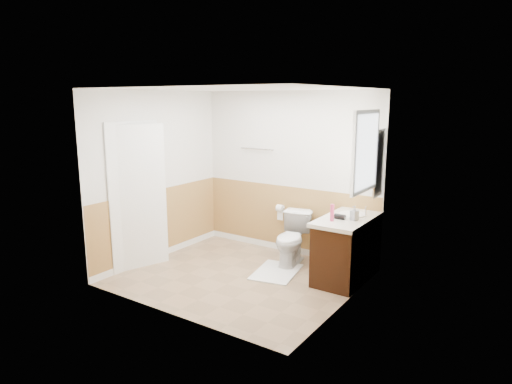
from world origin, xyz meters
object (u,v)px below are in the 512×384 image
Objects in this scene: vanity_cabinet at (347,250)px; toilet at (292,239)px; bath_mat at (276,272)px; lotion_bottle at (332,213)px; soap_dispenser at (354,213)px.

toilet is at bearing 174.94° from vanity_cabinet.
lotion_bottle is at bearing 4.48° from bath_mat.
soap_dispenser is (0.22, 0.20, -0.02)m from lotion_bottle.
toilet is at bearing 154.75° from lotion_bottle.
toilet is at bearing 170.39° from soap_dispenser.
bath_mat is 3.64× the size of lotion_bottle.
bath_mat is at bearing -158.26° from vanity_cabinet.
soap_dispenser is at bearing -21.21° from toilet.
toilet is 0.68× the size of vanity_cabinet.
vanity_cabinet is (0.88, -0.08, 0.02)m from toilet.
lotion_bottle is at bearing -137.94° from soap_dispenser.
soap_dispenser reaches higher than bath_mat.
bath_mat is (0.00, -0.43, -0.37)m from toilet.
bath_mat is at bearing -165.45° from soap_dispenser.
lotion_bottle reaches higher than soap_dispenser.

